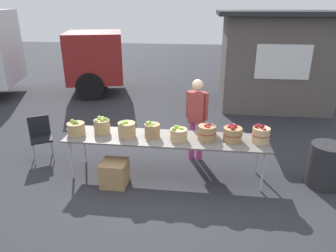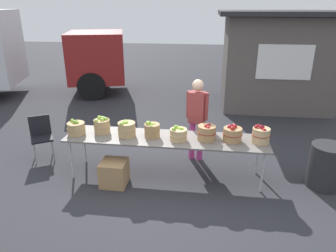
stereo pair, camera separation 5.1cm
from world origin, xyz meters
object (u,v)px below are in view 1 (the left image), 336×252
at_px(apple_basket_red_2, 261,134).
at_px(trash_barrel, 326,165).
at_px(apple_basket_green_4, 179,134).
at_px(produce_crate, 114,173).
at_px(apple_basket_red_0, 207,132).
at_px(market_table, 166,139).
at_px(apple_basket_green_2, 127,129).
at_px(folding_chair, 41,135).
at_px(apple_basket_green_3, 152,130).
at_px(vendor_adult, 197,114).
at_px(apple_basket_green_0, 76,128).
at_px(apple_basket_red_1, 232,133).
at_px(apple_basket_green_1, 102,126).

xyz_separation_m(apple_basket_red_2, trash_barrel, (1.12, 0.01, -0.51)).
height_order(apple_basket_green_4, produce_crate, apple_basket_green_4).
bearing_deg(apple_basket_green_4, apple_basket_red_0, 8.73).
relative_size(market_table, apple_basket_green_2, 10.83).
xyz_separation_m(market_table, trash_barrel, (2.71, 0.03, -0.34)).
bearing_deg(apple_basket_green_2, folding_chair, 167.68).
bearing_deg(apple_basket_green_4, apple_basket_green_3, 171.43).
distance_m(apple_basket_green_4, trash_barrel, 2.53).
distance_m(apple_basket_green_2, vendor_adult, 1.41).
height_order(apple_basket_green_0, apple_basket_red_1, apple_basket_red_1).
bearing_deg(apple_basket_red_1, apple_basket_green_0, -178.33).
height_order(apple_basket_green_2, trash_barrel, apple_basket_green_2).
distance_m(apple_basket_green_1, apple_basket_green_3, 0.93).
bearing_deg(apple_basket_green_1, apple_basket_green_0, -163.39).
relative_size(apple_basket_green_1, apple_basket_red_0, 0.93).
distance_m(apple_basket_red_1, produce_crate, 2.12).
bearing_deg(folding_chair, vendor_adult, -25.62).
relative_size(apple_basket_red_0, folding_chair, 0.37).
distance_m(apple_basket_green_1, trash_barrel, 3.91).
height_order(apple_basket_green_2, apple_basket_red_2, apple_basket_red_2).
xyz_separation_m(apple_basket_green_1, apple_basket_red_1, (2.29, -0.05, -0.01)).
bearing_deg(apple_basket_green_4, trash_barrel, 2.35).
distance_m(apple_basket_green_0, vendor_adult, 2.24).
bearing_deg(apple_basket_red_1, market_table, -178.75).
xyz_separation_m(apple_basket_green_0, apple_basket_green_3, (1.35, 0.05, 0.02)).
height_order(apple_basket_green_2, vendor_adult, vendor_adult).
xyz_separation_m(market_table, apple_basket_red_0, (0.70, 0.00, 0.17)).
height_order(apple_basket_green_0, trash_barrel, apple_basket_green_0).
xyz_separation_m(apple_basket_red_0, apple_basket_red_2, (0.89, 0.02, 0.01)).
bearing_deg(apple_basket_red_0, market_table, -179.96).
distance_m(folding_chair, trash_barrel, 5.28).
bearing_deg(apple_basket_red_1, apple_basket_green_3, -178.91).
xyz_separation_m(apple_basket_green_4, apple_basket_red_2, (1.36, 0.09, 0.03)).
distance_m(market_table, vendor_adult, 0.92).
xyz_separation_m(apple_basket_red_0, apple_basket_red_1, (0.43, 0.02, -0.01)).
relative_size(apple_basket_green_3, trash_barrel, 0.39).
relative_size(vendor_adult, trash_barrel, 2.14).
relative_size(apple_basket_green_0, apple_basket_green_1, 1.08).
distance_m(apple_basket_green_2, folding_chair, 1.95).
bearing_deg(market_table, apple_basket_red_0, 0.04).
bearing_deg(apple_basket_green_2, trash_barrel, 0.91).
height_order(apple_basket_red_1, trash_barrel, apple_basket_red_1).
bearing_deg(apple_basket_red_2, vendor_adult, 146.73).
height_order(market_table, apple_basket_green_0, apple_basket_green_0).
xyz_separation_m(apple_basket_red_2, folding_chair, (-4.15, 0.37, -0.38)).
xyz_separation_m(apple_basket_green_0, apple_basket_red_0, (2.29, 0.06, 0.02)).
xyz_separation_m(apple_basket_green_2, vendor_adult, (1.18, 0.76, 0.07)).
xyz_separation_m(apple_basket_green_0, apple_basket_green_1, (0.43, 0.13, 0.02)).
bearing_deg(apple_basket_green_3, apple_basket_red_1, 1.09).
height_order(market_table, apple_basket_red_0, apple_basket_red_0).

